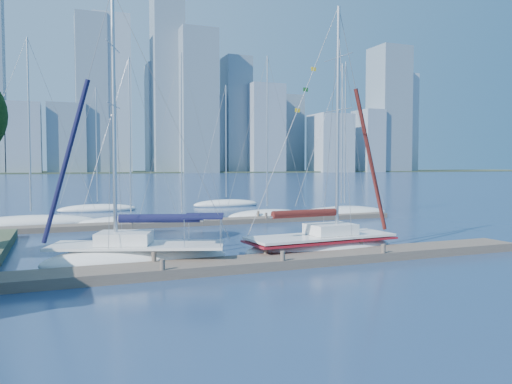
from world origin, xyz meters
name	(u,v)px	position (x,y,z in m)	size (l,w,h in m)	color
ground	(274,266)	(0.00, 0.00, 0.00)	(700.00, 700.00, 0.00)	navy
near_dock	(274,262)	(0.00, 0.00, 0.20)	(26.00, 2.00, 0.40)	brown
far_dock	(212,222)	(2.00, 16.00, 0.18)	(30.00, 1.80, 0.36)	brown
far_shore	(73,173)	(0.00, 320.00, 0.00)	(800.00, 100.00, 1.50)	#38472D
sailboat_navy	(137,243)	(-5.46, 2.31, 0.98)	(8.41, 5.09, 12.36)	white
sailboat_maroon	(321,234)	(3.34, 1.84, 1.01)	(8.13, 3.22, 12.65)	white
bg_boat_0	(31,223)	(-10.47, 19.21, 0.28)	(9.36, 4.31, 13.72)	white
bg_boat_1	(131,221)	(-3.67, 18.05, 0.23)	(7.66, 3.91, 12.56)	white
bg_boat_2	(182,221)	(-0.16, 16.60, 0.25)	(6.17, 2.25, 12.89)	white
bg_boat_3	(267,215)	(7.22, 17.88, 0.28)	(6.89, 2.68, 13.55)	white
bg_boat_4	(341,213)	(13.94, 17.41, 0.28)	(9.27, 3.08, 13.39)	white
bg_boat_5	(344,211)	(15.24, 19.01, 0.28)	(6.86, 4.69, 13.89)	white
bg_boat_6	(98,209)	(-5.20, 30.15, 0.24)	(7.51, 4.70, 12.07)	white
bg_boat_7	(226,204)	(8.10, 31.29, 0.26)	(7.55, 4.33, 13.24)	white
skyline	(118,112)	(24.80, 290.20, 36.38)	(503.26, 51.31, 108.94)	gray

